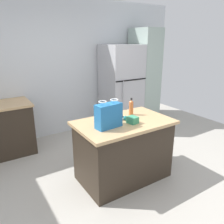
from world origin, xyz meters
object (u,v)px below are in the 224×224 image
Objects in this scene: kitchen_island at (123,150)px; ear_defenders at (123,117)px; refrigerator at (121,87)px; tall_cabinet at (144,77)px; shopping_bag at (109,116)px; small_box at (133,120)px; bottle at (131,107)px.

ear_defenders reaches higher than kitchen_island.
refrigerator is 0.67m from tall_cabinet.
shopping_bag is 2.71× the size of small_box.
ear_defenders is (-1.08, -1.59, -0.02)m from refrigerator.
ear_defenders is (-1.73, -1.59, -0.19)m from tall_cabinet.
kitchen_island is 9.97× the size of small_box.
tall_cabinet reaches higher than shopping_bag.
bottle is at bearing 33.84° from kitchen_island.
shopping_bag is 1.78× the size of ear_defenders.
refrigerator is 5.16× the size of shopping_bag.
bottle is 0.23m from ear_defenders.
kitchen_island is at bearing -146.16° from bottle.
kitchen_island is 0.66m from shopping_bag.
small_box is 0.66× the size of ear_defenders.
bottle is (0.54, 0.24, -0.04)m from shopping_bag.
refrigerator reaches higher than kitchen_island.
shopping_bag is (-1.42, -1.75, 0.11)m from refrigerator.
shopping_bag reaches higher than small_box.
refrigerator is at bearing 51.03° from shopping_bag.
tall_cabinet is at bearing 46.28° from small_box.
shopping_bag is 1.40× the size of bottle.
shopping_bag is at bearing 172.18° from small_box.
bottle is at bearing 55.95° from small_box.
shopping_bag is (-0.29, -0.07, 0.59)m from kitchen_island.
bottle is (0.19, 0.29, 0.07)m from small_box.
tall_cabinet is 2.50m from small_box.
small_box is 0.21m from ear_defenders.
ear_defenders is (0.05, 0.09, 0.46)m from kitchen_island.
shopping_bag reaches higher than kitchen_island.
kitchen_island is 2.53m from tall_cabinet.
refrigerator is 1.75m from bottle.
shopping_bag is at bearing -128.97° from refrigerator.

